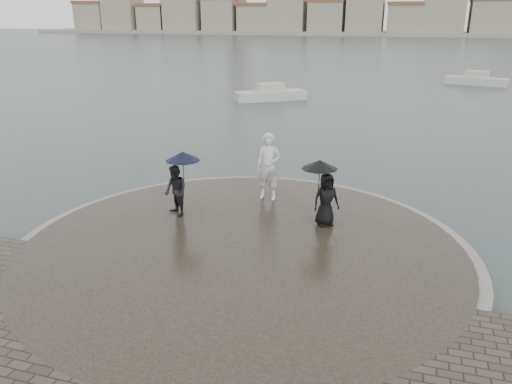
% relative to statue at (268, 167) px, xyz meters
% --- Properties ---
extents(ground, '(400.00, 400.00, 0.00)m').
position_rel_statue_xyz_m(ground, '(0.31, -7.23, -1.49)').
color(ground, '#2B3835').
rests_on(ground, ground).
extents(kerb_ring, '(12.50, 12.50, 0.32)m').
position_rel_statue_xyz_m(kerb_ring, '(0.31, -3.73, -1.33)').
color(kerb_ring, gray).
rests_on(kerb_ring, ground).
extents(quay_tip, '(11.90, 11.90, 0.36)m').
position_rel_statue_xyz_m(quay_tip, '(0.31, -3.73, -1.31)').
color(quay_tip, '#2D261E').
rests_on(quay_tip, ground).
extents(statue, '(0.83, 0.54, 2.26)m').
position_rel_statue_xyz_m(statue, '(0.00, 0.00, 0.00)').
color(statue, silver).
rests_on(statue, quay_tip).
extents(visitor_left, '(1.27, 1.10, 2.04)m').
position_rel_statue_xyz_m(visitor_left, '(-2.24, -2.25, -0.01)').
color(visitor_left, black).
rests_on(visitor_left, quay_tip).
extents(visitor_right, '(1.25, 1.07, 1.95)m').
position_rel_statue_xyz_m(visitor_right, '(2.14, -1.63, -0.00)').
color(visitor_right, black).
rests_on(visitor_right, quay_tip).
extents(far_skyline, '(260.00, 20.00, 37.00)m').
position_rel_statue_xyz_m(far_skyline, '(-5.98, 153.48, 4.12)').
color(far_skyline, gray).
rests_on(far_skyline, ground).
extents(boats, '(33.43, 18.16, 1.50)m').
position_rel_statue_xyz_m(boats, '(8.60, 31.07, -1.11)').
color(boats, '#BBB4A8').
rests_on(boats, ground).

